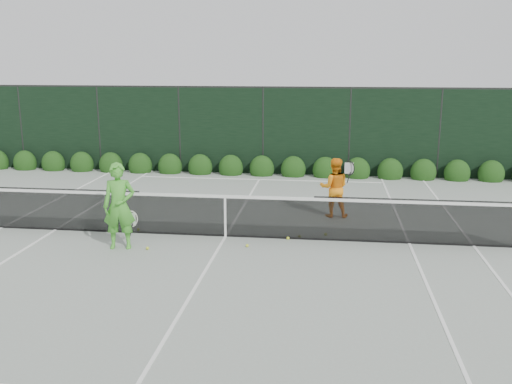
# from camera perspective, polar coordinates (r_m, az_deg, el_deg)

# --- Properties ---
(ground) EXTENTS (80.00, 80.00, 0.00)m
(ground) POSITION_cam_1_polar(r_m,az_deg,el_deg) (13.12, -3.06, -4.47)
(ground) COLOR gray
(ground) RESTS_ON ground
(tennis_net) EXTENTS (12.90, 0.10, 1.07)m
(tennis_net) POSITION_cam_1_polar(r_m,az_deg,el_deg) (12.98, -3.20, -2.23)
(tennis_net) COLOR #10321E
(tennis_net) RESTS_ON ground
(player_woman) EXTENTS (0.75, 0.57, 1.86)m
(player_woman) POSITION_cam_1_polar(r_m,az_deg,el_deg) (12.43, -13.51, -1.38)
(player_woman) COLOR green
(player_woman) RESTS_ON ground
(player_man) EXTENTS (0.87, 0.60, 1.53)m
(player_man) POSITION_cam_1_polar(r_m,az_deg,el_deg) (14.70, 7.83, 0.44)
(player_man) COLOR orange
(player_man) RESTS_ON ground
(court_lines) EXTENTS (11.03, 23.83, 0.01)m
(court_lines) POSITION_cam_1_polar(r_m,az_deg,el_deg) (13.12, -3.06, -4.44)
(court_lines) COLOR white
(court_lines) RESTS_ON ground
(windscreen_fence) EXTENTS (32.00, 21.07, 3.06)m
(windscreen_fence) POSITION_cam_1_polar(r_m,az_deg,el_deg) (10.16, -5.88, -0.89)
(windscreen_fence) COLOR black
(windscreen_fence) RESTS_ON ground
(hedge_row) EXTENTS (31.66, 0.65, 0.94)m
(hedge_row) POSITION_cam_1_polar(r_m,az_deg,el_deg) (19.94, 0.58, 2.35)
(hedge_row) COLOR #13350E
(hedge_row) RESTS_ON ground
(tennis_balls) EXTENTS (4.47, 1.54, 0.07)m
(tennis_balls) POSITION_cam_1_polar(r_m,az_deg,el_deg) (12.86, -1.48, -4.67)
(tennis_balls) COLOR #CDDA30
(tennis_balls) RESTS_ON ground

